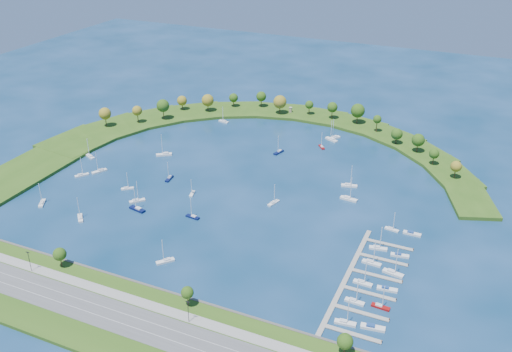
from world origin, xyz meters
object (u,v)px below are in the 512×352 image
at_px(moored_boat_4, 42,203).
at_px(moored_boat_15, 349,185).
at_px(moored_boat_2, 99,171).
at_px(harbor_tower, 291,110).
at_px(dock_system, 363,282).
at_px(docked_boat_8, 378,248).
at_px(moored_boat_0, 164,154).
at_px(moored_boat_9, 279,152).
at_px(moored_boat_10, 322,146).
at_px(moored_boat_3, 169,178).
at_px(moored_boat_19, 90,156).
at_px(moored_boat_12, 137,200).
at_px(moored_boat_1, 224,121).
at_px(moored_boat_18, 137,209).
at_px(moored_boat_5, 334,137).
at_px(docked_boat_4, 363,282).
at_px(docked_boat_3, 381,306).
at_px(docked_boat_11, 412,233).
at_px(docked_boat_10, 392,229).
at_px(docked_boat_5, 387,289).
at_px(moored_boat_14, 80,218).
at_px(docked_boat_9, 400,255).
at_px(docked_boat_1, 373,327).
at_px(moored_boat_13, 127,188).
at_px(docked_boat_0, 345,322).
at_px(docked_boat_2, 355,301).
at_px(moored_boat_6, 349,198).
at_px(moored_boat_17, 165,261).
at_px(docked_boat_7, 393,273).
at_px(docked_boat_6, 372,262).
at_px(moored_boat_11, 332,139).
at_px(moored_boat_20, 82,175).

distance_m(moored_boat_4, moored_boat_15, 170.28).
bearing_deg(moored_boat_2, harbor_tower, -179.46).
height_order(dock_system, docked_boat_8, docked_boat_8).
relative_size(moored_boat_0, moored_boat_2, 1.10).
distance_m(moored_boat_9, moored_boat_10, 29.72).
xyz_separation_m(moored_boat_3, moored_boat_9, (44.91, 60.35, 0.02)).
bearing_deg(moored_boat_0, moored_boat_19, -7.29).
bearing_deg(moored_boat_12, moored_boat_3, 37.77).
distance_m(moored_boat_1, moored_boat_15, 125.27).
height_order(moored_boat_18, moored_boat_19, moored_boat_18).
xyz_separation_m(moored_boat_2, moored_boat_5, (113.73, 106.21, 0.03)).
height_order(moored_boat_18, docked_boat_4, moored_boat_18).
xyz_separation_m(moored_boat_2, docked_boat_3, (182.27, -52.59, -0.06)).
bearing_deg(moored_boat_0, moored_boat_15, 148.61).
distance_m(moored_boat_10, docked_boat_11, 109.28).
xyz_separation_m(moored_boat_4, docked_boat_10, (178.20, 51.30, -0.05)).
bearing_deg(docked_boat_5, docked_boat_10, 92.61).
height_order(harbor_tower, moored_boat_10, moored_boat_10).
height_order(moored_boat_14, docked_boat_9, moored_boat_14).
bearing_deg(docked_boat_11, moored_boat_18, -164.97).
relative_size(docked_boat_3, docked_boat_11, 1.29).
bearing_deg(moored_boat_19, docked_boat_1, -176.88).
xyz_separation_m(moored_boat_0, moored_boat_10, (88.19, 52.61, -0.13)).
bearing_deg(docked_boat_11, moored_boat_15, 139.85).
xyz_separation_m(moored_boat_13, docked_boat_0, (143.70, -56.75, 0.06)).
relative_size(docked_boat_8, docked_boat_10, 1.20).
relative_size(moored_boat_9, docked_boat_2, 1.02).
distance_m(moored_boat_6, moored_boat_17, 108.62).
distance_m(harbor_tower, docked_boat_7, 199.24).
bearing_deg(docked_boat_6, docked_boat_4, -86.45).
height_order(moored_boat_2, moored_boat_15, moored_boat_15).
bearing_deg(moored_boat_17, docked_boat_0, 126.88).
distance_m(moored_boat_10, docked_boat_6, 128.61).
bearing_deg(docked_boat_5, docked_boat_1, -96.96).
xyz_separation_m(moored_boat_5, moored_boat_15, (28.40, -62.63, -0.03)).
bearing_deg(moored_boat_11, moored_boat_13, 81.32).
bearing_deg(moored_boat_18, docked_boat_0, 172.88).
bearing_deg(moored_boat_20, moored_boat_5, -11.43).
height_order(moored_boat_12, moored_boat_17, moored_boat_12).
distance_m(moored_boat_11, moored_boat_19, 158.82).
bearing_deg(moored_boat_15, moored_boat_18, -157.19).
distance_m(moored_boat_17, docked_boat_3, 97.25).
distance_m(moored_boat_10, docked_boat_9, 124.54).
bearing_deg(moored_boat_12, docked_boat_11, -37.31).
relative_size(moored_boat_17, moored_boat_18, 0.87).
bearing_deg(docked_boat_6, docked_boat_11, 72.51).
height_order(moored_boat_1, moored_boat_4, moored_boat_4).
height_order(moored_boat_9, docked_boat_4, moored_boat_9).
distance_m(harbor_tower, moored_boat_12, 160.12).
bearing_deg(moored_boat_11, docked_boat_0, 137.17).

